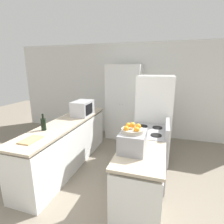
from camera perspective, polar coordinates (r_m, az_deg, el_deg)
name	(u,v)px	position (r m, az deg, el deg)	size (l,w,h in m)	color
wall_back	(128,90)	(5.08, 5.34, 7.02)	(7.00, 0.06, 2.60)	silver
counter_left	(67,144)	(3.69, -14.43, -10.18)	(0.60, 2.62, 0.92)	silver
counter_right	(139,187)	(2.48, 8.83, -23.04)	(0.60, 0.89, 0.92)	silver
pantry_cabinet	(124,102)	(4.84, 3.81, 3.22)	(0.91, 0.56, 2.03)	silver
stove	(148,155)	(3.19, 11.56, -13.59)	(0.66, 0.77, 1.08)	#9E9EA3
refrigerator	(154,119)	(3.77, 13.53, -2.22)	(0.72, 0.75, 1.79)	white
microwave	(83,108)	(3.90, -9.59, 1.25)	(0.36, 0.52, 0.32)	#B2B2B7
wine_bottle	(43,124)	(3.15, -21.47, -3.65)	(0.08, 0.08, 0.28)	black
toaster_oven	(133,141)	(2.24, 6.74, -9.50)	(0.32, 0.41, 0.25)	#939399
fruit_bowl	(132,129)	(2.17, 6.65, -5.67)	(0.27, 0.27, 0.13)	#B2A893
cutting_board	(31,140)	(2.82, -25.00, -8.25)	(0.20, 0.32, 0.02)	tan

